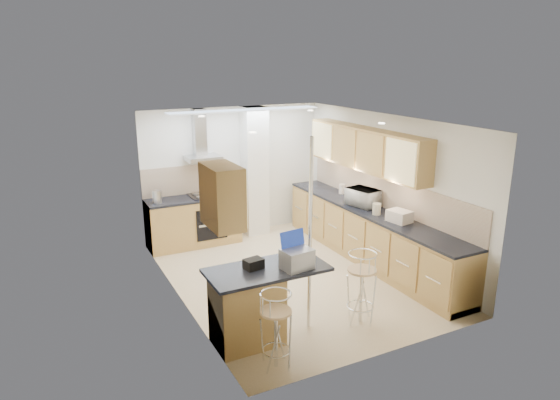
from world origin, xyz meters
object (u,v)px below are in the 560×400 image
laptop (297,259)px  bar_stool_near (276,330)px  bar_stool_end (361,287)px  microwave (363,197)px  bread_bin (399,216)px

laptop → bar_stool_near: (-0.49, -0.42, -0.60)m
laptop → bar_stool_end: 1.11m
microwave → bar_stool_end: (-1.37, -1.88, -0.58)m
microwave → bread_bin: microwave is taller
microwave → bar_stool_near: microwave is taller
microwave → bar_stool_near: 3.67m
bar_stool_near → bar_stool_end: bar_stool_end is taller
laptop → bar_stool_near: size_ratio=0.39×
bar_stool_end → bread_bin: (1.36, 0.92, 0.52)m
microwave → bar_stool_end: 2.40m
microwave → bar_stool_end: bearing=132.4°
microwave → bar_stool_near: size_ratio=0.59×
laptop → bar_stool_near: bearing=-146.9°
microwave → bread_bin: size_ratio=1.59×
microwave → laptop: size_ratio=1.53×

